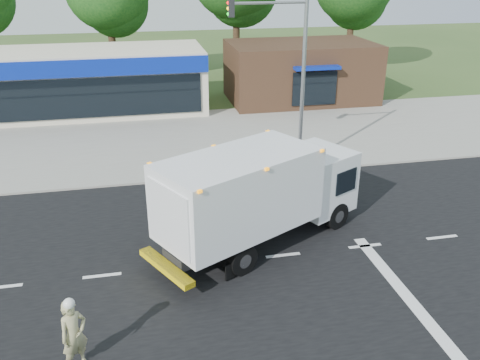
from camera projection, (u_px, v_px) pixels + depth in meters
The scene contains 10 objects.
ground at pixel (283, 256), 17.32m from camera, with size 120.00×120.00×0.00m, color #385123.
road_asphalt at pixel (283, 255), 17.32m from camera, with size 60.00×14.00×0.02m, color black.
sidewalk at pixel (236, 166), 24.65m from camera, with size 60.00×2.40×0.12m, color gray.
parking_apron at pixel (217, 131), 29.88m from camera, with size 60.00×9.00×0.02m, color gray.
lane_markings at pixel (335, 273), 16.35m from camera, with size 55.20×7.00×0.01m.
ems_box_truck at pixel (258, 191), 17.25m from camera, with size 8.22×5.96×3.55m.
emergency_worker at pixel (74, 334), 12.24m from camera, with size 0.83×0.78×2.02m.
retail_strip_mall at pixel (64, 82), 32.72m from camera, with size 18.00×6.20×4.00m.
brown_storefront at pixel (300, 72), 35.75m from camera, with size 10.00×6.70×4.00m.
traffic_signal_pole at pixel (290, 66), 22.61m from camera, with size 3.51×0.25×8.00m.
Camera 1 is at (-4.45, -14.23, 9.30)m, focal length 38.00 mm.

